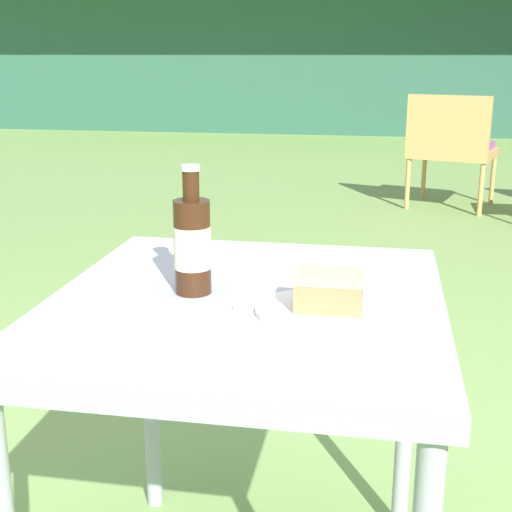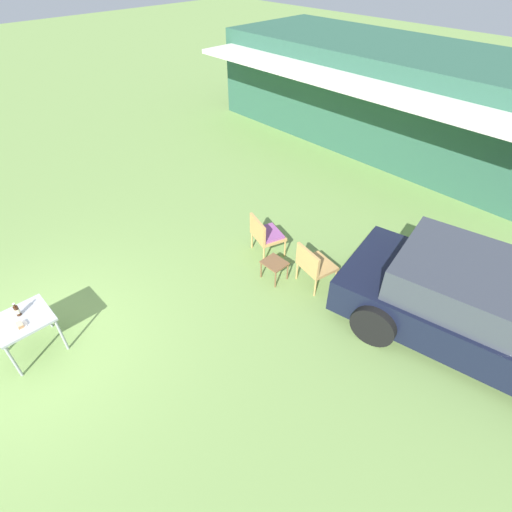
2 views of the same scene
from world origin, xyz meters
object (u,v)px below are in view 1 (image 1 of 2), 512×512
Objects in this scene: patio_table at (247,337)px; cola_bottle_near at (192,244)px; cake_on_plate at (323,298)px; wicker_chair_cushioned at (452,145)px.

patio_table is 0.20m from cola_bottle_near.
patio_table is at bearing -5.71° from cola_bottle_near.
patio_table is 3.90× the size of cake_on_plate.
patio_table is 0.19m from cake_on_plate.
wicker_chair_cushioned reaches higher than cake_on_plate.
wicker_chair_cushioned is 4.38m from patio_table.
patio_table is at bearing 157.32° from cake_on_plate.
cake_on_plate is at bearing -15.95° from cola_bottle_near.
cola_bottle_near is (-0.10, 0.01, 0.17)m from patio_table.
cake_on_plate is (-0.59, -4.37, 0.26)m from wicker_chair_cushioned.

